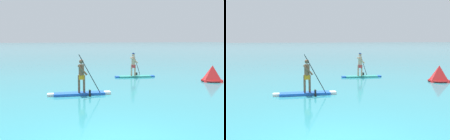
% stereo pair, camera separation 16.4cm
% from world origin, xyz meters
% --- Properties ---
extents(paddleboarder_mid_center, '(3.06, 0.93, 2.01)m').
position_xyz_m(paddleboarder_mid_center, '(0.29, 6.69, 0.36)').
color(paddleboarder_mid_center, blue).
rests_on(paddleboarder_mid_center, ground).
extents(paddleboarder_far_right, '(2.86, 0.90, 1.76)m').
position_xyz_m(paddleboarder_far_right, '(5.02, 11.71, 0.41)').
color(paddleboarder_far_right, teal).
rests_on(paddleboarder_far_right, ground).
extents(race_marker_buoy, '(1.42, 1.42, 1.03)m').
position_xyz_m(race_marker_buoy, '(9.08, 8.48, 0.45)').
color(race_marker_buoy, red).
rests_on(race_marker_buoy, ground).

